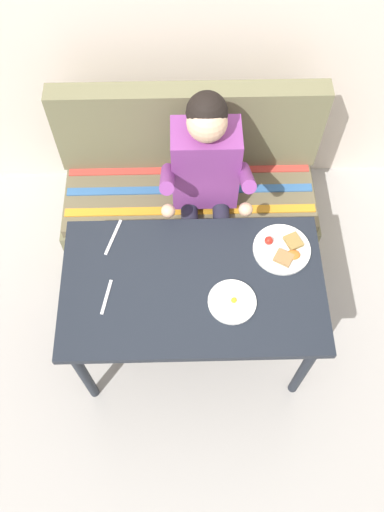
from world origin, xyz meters
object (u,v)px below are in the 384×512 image
(fork, at_px, (107,297))
(person, at_px, (206,178))
(knife, at_px, (113,237))
(couch, at_px, (190,197))
(plate_eggs, at_px, (232,302))
(plate_breakfast, at_px, (283,249))
(table, at_px, (193,292))

(fork, bearing_deg, person, 65.61)
(knife, bearing_deg, couch, 72.38)
(person, relative_size, fork, 7.13)
(couch, distance_m, plate_eggs, 0.97)
(couch, bearing_deg, person, -65.67)
(plate_breakfast, bearing_deg, table, -158.80)
(couch, relative_size, knife, 7.20)
(table, xyz_separation_m, couch, (0.00, 0.76, -0.32))
(table, height_order, plate_eggs, plate_eggs)
(couch, bearing_deg, table, -90.00)
(plate_eggs, height_order, knife, plate_eggs)
(fork, relative_size, knife, 0.85)
(couch, distance_m, person, 0.45)
(plate_breakfast, height_order, plate_eggs, plate_breakfast)
(plate_eggs, relative_size, fork, 1.27)
(plate_breakfast, bearing_deg, couch, 125.22)
(knife, bearing_deg, table, -15.89)
(couch, xyz_separation_m, plate_eggs, (0.17, -0.86, 0.41))
(table, height_order, knife, knife)
(table, bearing_deg, plate_eggs, -29.14)
(knife, bearing_deg, plate_eggs, -14.30)
(couch, bearing_deg, plate_eggs, -78.68)
(person, xyz_separation_m, plate_eggs, (0.09, -0.69, -0.00))
(plate_breakfast, xyz_separation_m, knife, (-0.80, 0.09, -0.01))
(table, height_order, plate_breakfast, plate_breakfast)
(couch, height_order, fork, couch)
(table, relative_size, plate_breakfast, 4.45)
(plate_eggs, bearing_deg, couch, 101.32)
(fork, distance_m, knife, 0.31)
(couch, xyz_separation_m, plate_breakfast, (0.42, -0.60, 0.41))
(plate_breakfast, xyz_separation_m, fork, (-0.81, -0.22, -0.01))
(fork, bearing_deg, plate_breakfast, 26.65)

